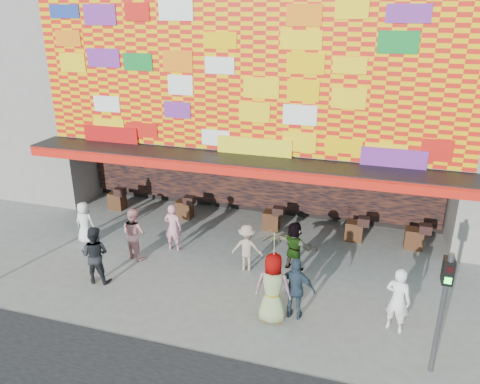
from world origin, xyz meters
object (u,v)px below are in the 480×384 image
Objects in this scene: ped_d at (247,248)px; ped_h at (397,300)px; ped_b at (173,227)px; ped_e at (296,289)px; ped_a at (85,222)px; ped_c at (95,255)px; signal_right at (443,301)px; ped_i at (134,233)px; ped_f at (294,246)px; ped_g at (273,288)px; parasol at (274,248)px.

ped_d is 4.77m from ped_h.
ped_b is 7.53m from ped_h.
ped_a is at bearing -11.99° from ped_e.
ped_h is (8.55, 0.24, -0.01)m from ped_c.
ped_a is at bearing 10.99° from ped_h.
ped_a is (-11.18, 3.17, -1.11)m from signal_right.
ped_h is at bearing 175.21° from ped_c.
ped_i is at bearing 39.43° from ped_b.
ped_c is 1.17× the size of ped_d.
ped_g reaches higher than ped_f.
ped_b is at bearing -120.68° from ped_i.
ped_c is at bearing -7.74° from ped_g.
ped_h is at bearing 10.03° from parasol.
ped_a is 10.54m from ped_h.
ped_g is 1.16m from parasol.
ped_h is at bearing 168.08° from ped_f.
ped_c is at bearing 173.57° from signal_right.
ped_e is 5.89m from ped_i.
ped_h is 0.97× the size of parasol.
ped_c reaches higher than ped_i.
ped_g reaches higher than ped_e.
signal_right is 1.81× the size of ped_b.
ped_g is at bearing 163.83° from ped_a.
ped_d is 0.87× the size of ped_e.
parasol is at bearing 163.83° from ped_a.
signal_right reaches higher than ped_e.
signal_right is 4.05m from ped_g.
ped_f is at bearing -175.17° from ped_a.
ped_e is at bearing 173.51° from ped_c.
ped_d reaches higher than ped_a.
ped_a is at bearing 26.78° from ped_f.
parasol is at bearing 31.39° from ped_e.
ped_h is at bearing -171.04° from ped_i.
ped_b is 0.95× the size of ped_e.
parasol is (-3.89, 0.75, 0.27)m from signal_right.
ped_g is (-0.03, -2.76, 0.18)m from ped_f.
ped_g is at bearing 113.49° from ped_f.
parasol is (0.00, 0.00, 1.16)m from ped_g.
ped_d is at bearing -179.03° from ped_a.
ped_c is 5.48m from ped_g.
ped_b is 0.96× the size of ped_i.
ped_c is 1.70m from ped_i.
signal_right reaches higher than ped_d.
ped_d is (5.93, -0.13, 0.01)m from ped_a.
ped_g is 3.12m from ped_h.
ped_f is 3.76m from ped_h.
ped_f reaches higher than ped_a.
ped_e is at bearing 162.64° from signal_right.
ped_c is 4.57m from ped_d.
signal_right is 1.81m from ped_h.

